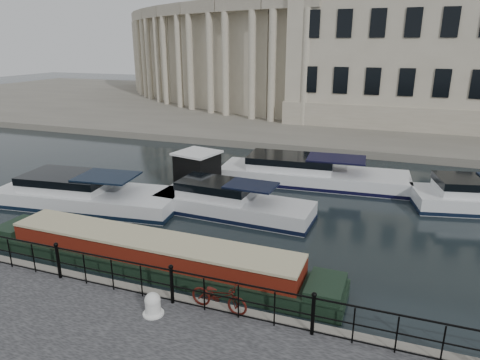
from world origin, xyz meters
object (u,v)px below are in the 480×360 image
bicycle (219,296)px  harbour_hut (198,173)px  mooring_bollard (153,304)px  narrowboat (151,259)px

bicycle → harbour_hut: bearing=32.6°
bicycle → mooring_bollard: bearing=120.6°
mooring_bollard → narrowboat: size_ratio=0.05×
mooring_bollard → harbour_hut: 11.94m
bicycle → mooring_bollard: 1.81m
narrowboat → harbour_hut: (-2.09, 8.27, 0.59)m
harbour_hut → mooring_bollard: bearing=-58.0°
bicycle → narrowboat: (-3.52, 2.18, -0.63)m
narrowboat → mooring_bollard: bearing=-56.6°
mooring_bollard → narrowboat: bearing=122.5°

